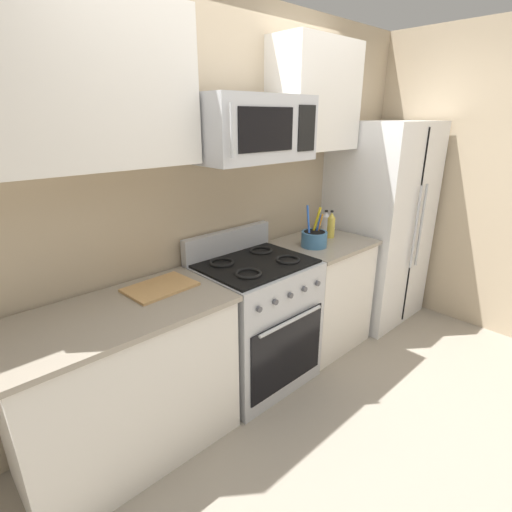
{
  "coord_description": "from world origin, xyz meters",
  "views": [
    {
      "loc": [
        -1.68,
        -1.12,
        1.85
      ],
      "look_at": [
        -0.11,
        0.55,
        1.03
      ],
      "focal_mm": 27.29,
      "sensor_mm": 36.0,
      "label": 1
    }
  ],
  "objects_px": {
    "bottle_vinegar": "(326,222)",
    "utensil_crock": "(314,238)",
    "refrigerator": "(378,224)",
    "bottle_oil": "(331,225)",
    "range_oven": "(255,321)",
    "microwave": "(252,129)",
    "cutting_board": "(160,287)"
  },
  "relations": [
    {
      "from": "range_oven",
      "to": "utensil_crock",
      "type": "distance_m",
      "value": 0.78
    },
    {
      "from": "microwave",
      "to": "bottle_oil",
      "type": "xyz_separation_m",
      "value": [
        0.88,
        -0.0,
        -0.77
      ]
    },
    {
      "from": "cutting_board",
      "to": "bottle_oil",
      "type": "distance_m",
      "value": 1.55
    },
    {
      "from": "utensil_crock",
      "to": "bottle_oil",
      "type": "distance_m",
      "value": 0.29
    },
    {
      "from": "range_oven",
      "to": "cutting_board",
      "type": "xyz_separation_m",
      "value": [
        -0.67,
        0.09,
        0.44
      ]
    },
    {
      "from": "cutting_board",
      "to": "bottle_oil",
      "type": "bearing_deg",
      "value": -2.39
    },
    {
      "from": "refrigerator",
      "to": "utensil_crock",
      "type": "distance_m",
      "value": 0.97
    },
    {
      "from": "range_oven",
      "to": "utensil_crock",
      "type": "bearing_deg",
      "value": -2.74
    },
    {
      "from": "refrigerator",
      "to": "bottle_vinegar",
      "type": "xyz_separation_m",
      "value": [
        -0.58,
        0.17,
        0.09
      ]
    },
    {
      "from": "range_oven",
      "to": "bottle_oil",
      "type": "relative_size",
      "value": 4.79
    },
    {
      "from": "refrigerator",
      "to": "microwave",
      "type": "xyz_separation_m",
      "value": [
        -1.56,
        0.04,
        0.87
      ]
    },
    {
      "from": "refrigerator",
      "to": "utensil_crock",
      "type": "height_order",
      "value": "refrigerator"
    },
    {
      "from": "utensil_crock",
      "to": "cutting_board",
      "type": "relative_size",
      "value": 0.84
    },
    {
      "from": "refrigerator",
      "to": "utensil_crock",
      "type": "xyz_separation_m",
      "value": [
        -0.97,
        -0.01,
        0.07
      ]
    },
    {
      "from": "utensil_crock",
      "to": "cutting_board",
      "type": "height_order",
      "value": "utensil_crock"
    },
    {
      "from": "bottle_vinegar",
      "to": "utensil_crock",
      "type": "bearing_deg",
      "value": -154.46
    },
    {
      "from": "bottle_vinegar",
      "to": "bottle_oil",
      "type": "relative_size",
      "value": 0.84
    },
    {
      "from": "microwave",
      "to": "bottle_oil",
      "type": "relative_size",
      "value": 3.38
    },
    {
      "from": "range_oven",
      "to": "refrigerator",
      "type": "relative_size",
      "value": 0.6
    },
    {
      "from": "cutting_board",
      "to": "refrigerator",
      "type": "bearing_deg",
      "value": -2.75
    },
    {
      "from": "microwave",
      "to": "utensil_crock",
      "type": "distance_m",
      "value": 1.01
    },
    {
      "from": "bottle_vinegar",
      "to": "bottle_oil",
      "type": "height_order",
      "value": "bottle_oil"
    },
    {
      "from": "refrigerator",
      "to": "bottle_oil",
      "type": "xyz_separation_m",
      "value": [
        -0.68,
        0.04,
        0.1
      ]
    },
    {
      "from": "microwave",
      "to": "refrigerator",
      "type": "bearing_deg",
      "value": -1.64
    },
    {
      "from": "microwave",
      "to": "bottle_oil",
      "type": "distance_m",
      "value": 1.17
    },
    {
      "from": "refrigerator",
      "to": "bottle_oil",
      "type": "distance_m",
      "value": 0.69
    },
    {
      "from": "bottle_oil",
      "to": "utensil_crock",
      "type": "bearing_deg",
      "value": -169.24
    },
    {
      "from": "refrigerator",
      "to": "cutting_board",
      "type": "bearing_deg",
      "value": 177.25
    },
    {
      "from": "refrigerator",
      "to": "microwave",
      "type": "distance_m",
      "value": 1.79
    },
    {
      "from": "microwave",
      "to": "bottle_vinegar",
      "type": "distance_m",
      "value": 1.26
    },
    {
      "from": "refrigerator",
      "to": "bottle_oil",
      "type": "relative_size",
      "value": 8.0
    },
    {
      "from": "range_oven",
      "to": "cutting_board",
      "type": "relative_size",
      "value": 2.84
    }
  ]
}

